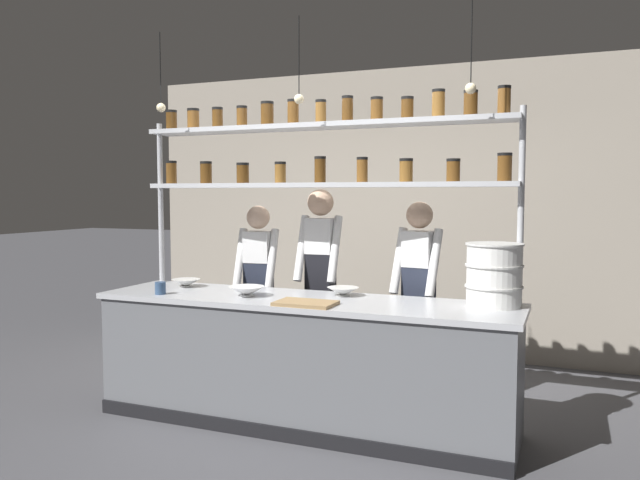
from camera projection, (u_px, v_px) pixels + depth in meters
The scene contains 14 objects.
ground_plane at pixel (303, 423), 4.54m from camera, with size 40.00×40.00×0.00m, color #4C4C51.
back_wall at pixel (390, 212), 6.57m from camera, with size 5.47×0.12×2.96m, color #9E9384.
prep_counter at pixel (303, 361), 4.51m from camera, with size 3.07×0.76×0.92m.
spice_shelf_unit at pixel (321, 159), 4.70m from camera, with size 2.96×0.28×2.39m.
chef_left at pixel (258, 284), 5.36m from camera, with size 0.38×0.30×1.57m.
chef_center at pixel (320, 277), 5.13m from camera, with size 0.37×0.30×1.71m.
chef_right at pixel (418, 291), 4.79m from camera, with size 0.39×0.31×1.61m.
container_stack at pixel (494, 275), 4.14m from camera, with size 0.38×0.38×0.42m.
cutting_board at pixel (306, 303), 4.20m from camera, with size 0.40×0.26×0.02m.
prep_bowl_near_left at pixel (186, 283), 5.02m from camera, with size 0.23×0.23×0.06m.
prep_bowl_center_front at pixel (246, 291), 4.56m from camera, with size 0.27×0.27×0.07m.
prep_bowl_center_back at pixel (343, 292), 4.57m from camera, with size 0.23×0.23×0.06m.
serving_cup_front at pixel (160, 288), 4.64m from camera, with size 0.08×0.08×0.09m.
pendant_light_row at pixel (300, 95), 4.38m from camera, with size 2.43×0.07×0.61m.
Camera 1 is at (1.77, -4.06, 1.67)m, focal length 35.00 mm.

